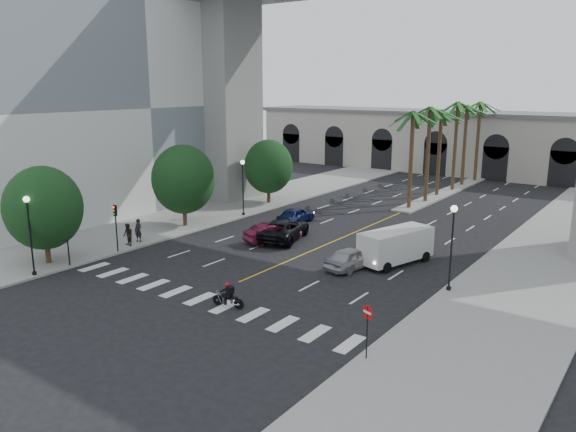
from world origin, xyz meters
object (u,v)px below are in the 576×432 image
object	(u,v)px
traffic_signal_far	(116,220)
pedestrian_a	(138,230)
do_not_enter_sign	(367,321)
car_d	(404,238)
traffic_signal_near	(67,232)
car_e	(296,215)
car_a	(352,258)
lamp_post_right	(452,241)
motorcycle_rider	(229,296)
lamp_post_left_near	(30,229)
car_b	(272,233)
pedestrian_b	(128,235)
lamp_post_left_far	(243,183)
car_c	(284,229)
cargo_van	(395,245)

from	to	relation	value
traffic_signal_far	pedestrian_a	world-z (taller)	traffic_signal_far
do_not_enter_sign	car_d	bearing A→B (deg)	131.91
traffic_signal_far	pedestrian_a	size ratio (longest dim) A/B	2.00
do_not_enter_sign	traffic_signal_near	bearing A→B (deg)	-157.48
traffic_signal_near	pedestrian_a	size ratio (longest dim) A/B	2.00
car_e	car_a	bearing A→B (deg)	138.10
lamp_post_right	car_e	size ratio (longest dim) A/B	1.21
car_d	car_a	bearing A→B (deg)	62.40
motorcycle_rider	pedestrian_a	world-z (taller)	pedestrian_a
lamp_post_right	car_e	world-z (taller)	lamp_post_right
lamp_post_left_near	car_b	size ratio (longest dim) A/B	1.18
lamp_post_left_near	pedestrian_b	distance (m)	8.24
motorcycle_rider	car_e	size ratio (longest dim) A/B	0.46
lamp_post_left_far	car_c	bearing A→B (deg)	-28.97
lamp_post_left_far	lamp_post_left_near	bearing A→B (deg)	-90.00
lamp_post_left_near	cargo_van	bearing A→B (deg)	42.34
cargo_van	car_c	bearing A→B (deg)	-165.82
lamp_post_left_near	do_not_enter_sign	world-z (taller)	lamp_post_left_near
traffic_signal_near	car_a	world-z (taller)	traffic_signal_near
car_c	cargo_van	world-z (taller)	cargo_van
car_a	car_c	world-z (taller)	car_c
lamp_post_right	car_b	distance (m)	15.65
car_a	do_not_enter_sign	size ratio (longest dim) A/B	1.62
lamp_post_right	pedestrian_a	bearing A→B (deg)	-170.64
pedestrian_a	traffic_signal_near	bearing A→B (deg)	-93.19
lamp_post_left_near	traffic_signal_near	xyz separation A→B (m)	(0.10, 2.50, -0.71)
car_c	pedestrian_b	size ratio (longest dim) A/B	3.52
motorcycle_rider	pedestrian_b	bearing A→B (deg)	154.23
lamp_post_left_near	car_e	bearing A→B (deg)	75.51
lamp_post_left_near	lamp_post_left_far	xyz separation A→B (m)	(0.00, 21.00, 0.00)
do_not_enter_sign	lamp_post_left_far	bearing A→B (deg)	163.60
lamp_post_left_near	car_e	distance (m)	22.46
motorcycle_rider	traffic_signal_near	bearing A→B (deg)	175.97
traffic_signal_far	cargo_van	size ratio (longest dim) A/B	0.61
car_b	lamp_post_right	bearing A→B (deg)	-167.07
traffic_signal_near	car_b	distance (m)	15.15
car_a	car_b	xyz separation A→B (m)	(-8.30, 2.05, 0.00)
lamp_post_left_near	motorcycle_rider	distance (m)	14.30
car_b	motorcycle_rider	bearing A→B (deg)	139.24
motorcycle_rider	car_c	distance (m)	14.30
pedestrian_a	car_d	bearing A→B (deg)	23.26
traffic_signal_far	cargo_van	bearing A→B (deg)	28.76
traffic_signal_near	pedestrian_b	size ratio (longest dim) A/B	2.11
traffic_signal_near	cargo_van	bearing A→B (deg)	37.78
traffic_signal_near	cargo_van	distance (m)	22.40
car_b	traffic_signal_far	bearing A→B (deg)	73.05
lamp_post_left_near	lamp_post_right	size ratio (longest dim) A/B	1.00
car_a	cargo_van	world-z (taller)	cargo_van
lamp_post_left_far	cargo_van	size ratio (longest dim) A/B	0.89
lamp_post_left_far	lamp_post_right	bearing A→B (deg)	-19.33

